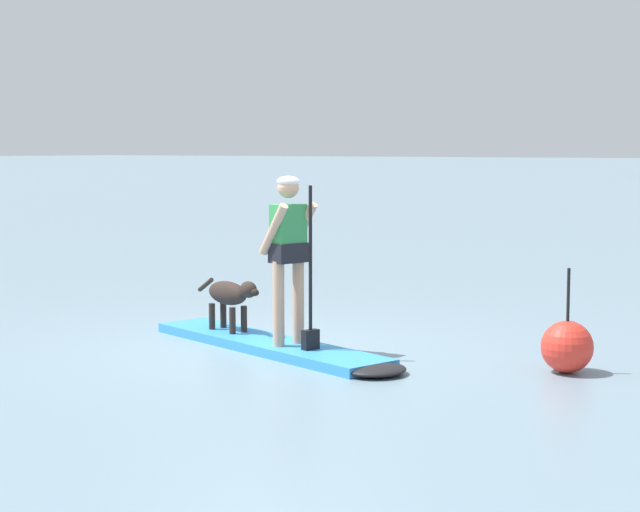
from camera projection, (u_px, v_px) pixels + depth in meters
name	position (u px, v px, depth m)	size (l,w,h in m)	color
ground_plane	(268.00, 349.00, 11.09)	(400.00, 400.00, 0.00)	slate
paddleboard	(281.00, 348.00, 10.91)	(3.60, 1.60, 0.10)	#338CD8
person_paddler	(289.00, 247.00, 10.70)	(0.67, 0.57, 1.73)	tan
dog	(230.00, 295.00, 11.54)	(1.09, 0.41, 0.59)	#2D231E
marker_buoy	(567.00, 347.00, 9.90)	(0.49, 0.49, 0.99)	red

